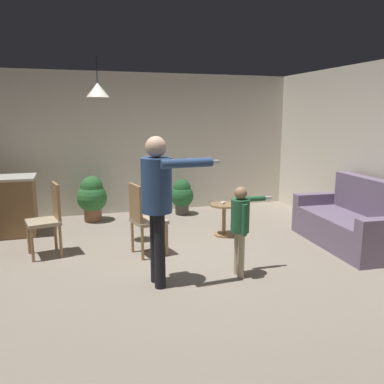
% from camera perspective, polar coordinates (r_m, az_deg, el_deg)
% --- Properties ---
extents(ground, '(7.68, 7.68, 0.00)m').
position_cam_1_polar(ground, '(5.06, -1.61, -11.06)').
color(ground, gray).
extents(wall_back, '(6.40, 0.10, 2.70)m').
position_cam_1_polar(wall_back, '(7.83, -7.97, 6.96)').
color(wall_back, silver).
rests_on(wall_back, ground).
extents(couch_floral, '(0.96, 1.85, 1.00)m').
position_cam_1_polar(couch_floral, '(6.28, 22.08, -4.25)').
color(couch_floral, slate).
rests_on(couch_floral, ground).
extents(side_table_by_couch, '(0.44, 0.44, 0.52)m').
position_cam_1_polar(side_table_by_couch, '(6.30, 4.67, -3.45)').
color(side_table_by_couch, '#99754C').
rests_on(side_table_by_couch, ground).
extents(person_adult, '(0.84, 0.49, 1.69)m').
position_cam_1_polar(person_adult, '(4.33, -4.97, -0.40)').
color(person_adult, black).
rests_on(person_adult, ground).
extents(person_child, '(0.58, 0.32, 1.10)m').
position_cam_1_polar(person_child, '(4.66, 7.10, -4.25)').
color(person_child, tan).
rests_on(person_child, ground).
extents(dining_chair_by_counter, '(0.50, 0.50, 1.00)m').
position_cam_1_polar(dining_chair_by_counter, '(5.41, -7.00, -3.57)').
color(dining_chair_by_counter, '#99754C').
rests_on(dining_chair_by_counter, ground).
extents(dining_chair_near_wall, '(0.50, 0.50, 1.00)m').
position_cam_1_polar(dining_chair_near_wall, '(5.72, -20.10, -3.36)').
color(dining_chair_near_wall, '#99754C').
rests_on(dining_chair_near_wall, ground).
extents(potted_plant_corner, '(0.54, 0.54, 0.82)m').
position_cam_1_polar(potted_plant_corner, '(7.34, -14.30, -0.62)').
color(potted_plant_corner, brown).
rests_on(potted_plant_corner, ground).
extents(potted_plant_by_wall, '(0.45, 0.45, 0.69)m').
position_cam_1_polar(potted_plant_by_wall, '(7.62, -1.47, -0.43)').
color(potted_plant_by_wall, '#4C4742').
rests_on(potted_plant_by_wall, ground).
extents(spare_remote_on_table, '(0.11, 0.13, 0.04)m').
position_cam_1_polar(spare_remote_on_table, '(6.22, 4.47, -1.62)').
color(spare_remote_on_table, white).
rests_on(spare_remote_on_table, side_table_by_couch).
extents(ceiling_light_pendant, '(0.32, 0.32, 0.55)m').
position_cam_1_polar(ceiling_light_pendant, '(5.81, -13.53, 14.21)').
color(ceiling_light_pendant, silver).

